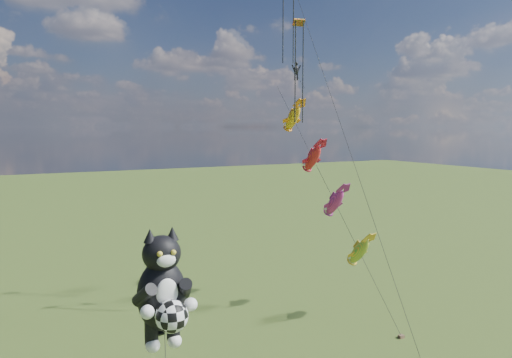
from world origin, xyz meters
name	(u,v)px	position (x,y,z in m)	size (l,w,h in m)	color
cat_kite_rig	(163,290)	(-3.12, -1.58, 7.30)	(2.80, 4.31, 10.30)	brown
fish_windsock_rig	(324,180)	(14.59, 10.16, 10.59)	(1.75, 15.93, 18.87)	brown
parafoil_rig	(299,54)	(11.09, 8.74, 20.63)	(2.02, 17.54, 28.08)	brown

